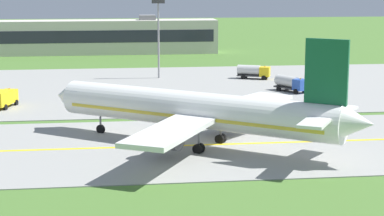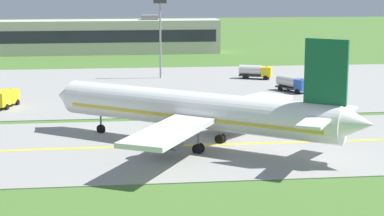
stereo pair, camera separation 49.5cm
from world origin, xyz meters
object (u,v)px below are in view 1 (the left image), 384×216
Objects in this scene: airplane_lead at (198,111)px; service_truck_fuel at (291,83)px; service_truck_catering at (254,71)px; service_truck_pushback at (3,98)px; apron_light_mast at (158,29)px; service_truck_baggage at (328,74)px.

service_truck_fuel is (20.19, 34.85, -2.60)m from airplane_lead.
service_truck_catering is 48.36m from service_truck_pushback.
apron_light_mast is at bearing 138.03° from service_truck_fuel.
apron_light_mast is (-29.96, 8.60, 7.79)m from service_truck_baggage.
service_truck_baggage is 32.13m from apron_light_mast.
apron_light_mast reaches higher than service_truck_baggage.
airplane_lead is at bearing -46.53° from service_truck_pushback.
service_truck_baggage is 0.92× the size of service_truck_fuel.
service_truck_fuel is at bearing -41.97° from apron_light_mast.
service_truck_catering is 0.43× the size of apron_light_mast.
apron_light_mast reaches higher than service_truck_catering.
service_truck_fuel is 0.98× the size of service_truck_catering.
apron_light_mast is (-0.27, 53.26, 5.19)m from airplane_lead.
service_truck_fuel is 45.93m from service_truck_pushback.
service_truck_pushback is 37.36m from apron_light_mast.
service_truck_pushback is at bearing -169.28° from service_truck_fuel.
service_truck_baggage is 13.65m from service_truck_fuel.
airplane_lead is 53.51m from apron_light_mast.
apron_light_mast is at bearing 169.51° from service_truck_catering.
apron_light_mast reaches higher than service_truck_fuel.
airplane_lead is 5.46× the size of service_truck_fuel.
airplane_lead reaches higher than service_truck_pushback.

